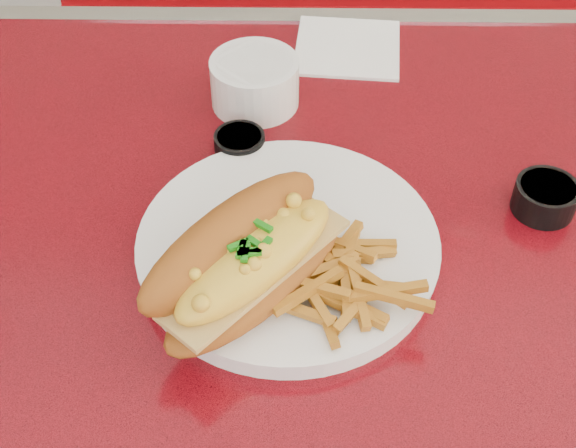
{
  "coord_description": "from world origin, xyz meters",
  "views": [
    {
      "loc": [
        -0.12,
        -0.48,
        1.31
      ],
      "look_at": [
        -0.13,
        0.0,
        0.81
      ],
      "focal_mm": 50.0,
      "sensor_mm": 36.0,
      "label": 1
    }
  ],
  "objects_px": {
    "booth_bench_far": "(357,117)",
    "sauce_cup_left": "(240,145)",
    "diner_table": "(412,361)",
    "sauce_cup_right": "(545,196)",
    "mac_hoagie": "(247,259)",
    "fork": "(333,272)",
    "dinner_plate": "(288,247)",
    "gravy_ramekin": "(255,81)"
  },
  "relations": [
    {
      "from": "fork",
      "to": "sauce_cup_left",
      "type": "height_order",
      "value": "sauce_cup_left"
    },
    {
      "from": "gravy_ramekin",
      "to": "sauce_cup_left",
      "type": "xyz_separation_m",
      "value": [
        -0.01,
        -0.09,
        -0.01
      ]
    },
    {
      "from": "dinner_plate",
      "to": "fork",
      "type": "bearing_deg",
      "value": -42.59
    },
    {
      "from": "diner_table",
      "to": "dinner_plate",
      "type": "relative_size",
      "value": 3.84
    },
    {
      "from": "booth_bench_far",
      "to": "fork",
      "type": "height_order",
      "value": "booth_bench_far"
    },
    {
      "from": "booth_bench_far",
      "to": "mac_hoagie",
      "type": "bearing_deg",
      "value": -100.6
    },
    {
      "from": "gravy_ramekin",
      "to": "diner_table",
      "type": "bearing_deg",
      "value": -53.31
    },
    {
      "from": "booth_bench_far",
      "to": "fork",
      "type": "xyz_separation_m",
      "value": [
        -0.09,
        -0.84,
        0.5
      ]
    },
    {
      "from": "gravy_ramekin",
      "to": "sauce_cup_left",
      "type": "relative_size",
      "value": 1.99
    },
    {
      "from": "dinner_plate",
      "to": "sauce_cup_left",
      "type": "bearing_deg",
      "value": 110.41
    },
    {
      "from": "mac_hoagie",
      "to": "fork",
      "type": "relative_size",
      "value": 1.44
    },
    {
      "from": "dinner_plate",
      "to": "gravy_ramekin",
      "type": "distance_m",
      "value": 0.23
    },
    {
      "from": "dinner_plate",
      "to": "mac_hoagie",
      "type": "xyz_separation_m",
      "value": [
        -0.03,
        -0.05,
        0.04
      ]
    },
    {
      "from": "sauce_cup_left",
      "to": "mac_hoagie",
      "type": "bearing_deg",
      "value": -84.52
    },
    {
      "from": "dinner_plate",
      "to": "fork",
      "type": "height_order",
      "value": "same"
    },
    {
      "from": "diner_table",
      "to": "booth_bench_far",
      "type": "distance_m",
      "value": 0.87
    },
    {
      "from": "gravy_ramekin",
      "to": "booth_bench_far",
      "type": "bearing_deg",
      "value": 74.0
    },
    {
      "from": "diner_table",
      "to": "fork",
      "type": "xyz_separation_m",
      "value": [
        -0.09,
        -0.03,
        0.18
      ]
    },
    {
      "from": "booth_bench_far",
      "to": "sauce_cup_left",
      "type": "bearing_deg",
      "value": -104.95
    },
    {
      "from": "diner_table",
      "to": "booth_bench_far",
      "type": "bearing_deg",
      "value": 90.0
    },
    {
      "from": "dinner_plate",
      "to": "gravy_ramekin",
      "type": "bearing_deg",
      "value": 99.77
    },
    {
      "from": "diner_table",
      "to": "sauce_cup_left",
      "type": "distance_m",
      "value": 0.29
    },
    {
      "from": "dinner_plate",
      "to": "fork",
      "type": "relative_size",
      "value": 2.22
    },
    {
      "from": "fork",
      "to": "gravy_ramekin",
      "type": "height_order",
      "value": "gravy_ramekin"
    },
    {
      "from": "diner_table",
      "to": "booth_bench_far",
      "type": "height_order",
      "value": "booth_bench_far"
    },
    {
      "from": "mac_hoagie",
      "to": "fork",
      "type": "height_order",
      "value": "mac_hoagie"
    },
    {
      "from": "booth_bench_far",
      "to": "diner_table",
      "type": "bearing_deg",
      "value": -90.0
    },
    {
      "from": "booth_bench_far",
      "to": "fork",
      "type": "distance_m",
      "value": 0.99
    },
    {
      "from": "diner_table",
      "to": "sauce_cup_right",
      "type": "height_order",
      "value": "sauce_cup_right"
    },
    {
      "from": "mac_hoagie",
      "to": "sauce_cup_right",
      "type": "distance_m",
      "value": 0.3
    },
    {
      "from": "gravy_ramekin",
      "to": "sauce_cup_left",
      "type": "distance_m",
      "value": 0.09
    },
    {
      "from": "mac_hoagie",
      "to": "sauce_cup_right",
      "type": "relative_size",
      "value": 2.7
    },
    {
      "from": "sauce_cup_left",
      "to": "booth_bench_far",
      "type": "bearing_deg",
      "value": 75.05
    },
    {
      "from": "dinner_plate",
      "to": "sauce_cup_left",
      "type": "distance_m",
      "value": 0.14
    },
    {
      "from": "dinner_plate",
      "to": "sauce_cup_left",
      "type": "relative_size",
      "value": 5.13
    },
    {
      "from": "sauce_cup_right",
      "to": "mac_hoagie",
      "type": "bearing_deg",
      "value": -156.82
    },
    {
      "from": "booth_bench_far",
      "to": "gravy_ramekin",
      "type": "bearing_deg",
      "value": -106.0
    },
    {
      "from": "fork",
      "to": "sauce_cup_right",
      "type": "distance_m",
      "value": 0.22
    },
    {
      "from": "dinner_plate",
      "to": "sauce_cup_right",
      "type": "relative_size",
      "value": 4.16
    },
    {
      "from": "mac_hoagie",
      "to": "gravy_ramekin",
      "type": "distance_m",
      "value": 0.28
    },
    {
      "from": "booth_bench_far",
      "to": "gravy_ramekin",
      "type": "relative_size",
      "value": 9.63
    },
    {
      "from": "booth_bench_far",
      "to": "sauce_cup_left",
      "type": "xyz_separation_m",
      "value": [
        -0.18,
        -0.67,
        0.5
      ]
    }
  ]
}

